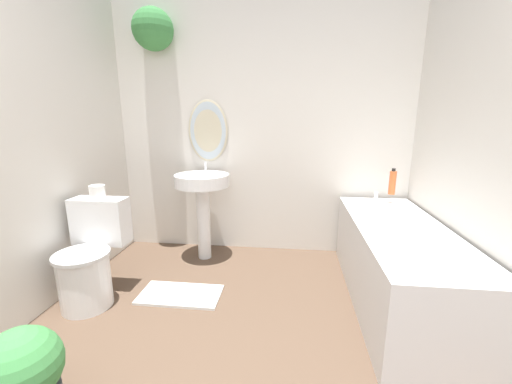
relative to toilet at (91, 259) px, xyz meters
The scene contains 9 objects.
wall_back 1.79m from the toilet, 47.19° to the left, with size 2.92×0.37×2.40m.
wall_left 0.94m from the toilet, 148.28° to the right, with size 0.06×2.67×2.40m.
toilet is the anchor object (origin of this frame).
pedestal_sink 1.06m from the toilet, 52.46° to the left, with size 0.50×0.50×0.92m.
bathtub 2.22m from the toilet, ahead, with size 0.62×1.63×0.66m.
shampoo_bottle 2.52m from the toilet, 20.75° to the left, with size 0.06×0.06×0.23m.
potted_plant 1.00m from the toilet, 71.91° to the right, with size 0.33×0.33×0.46m.
bath_mat 0.70m from the toilet, 10.34° to the left, with size 0.61×0.32×0.02m.
toilet_paper_roll 0.49m from the toilet, 90.00° to the left, with size 0.11×0.11×0.10m.
Camera 1 is at (0.30, -0.49, 1.32)m, focal length 22.00 mm.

